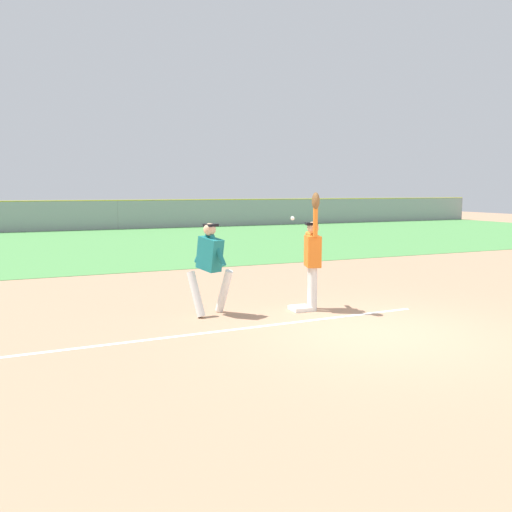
{
  "coord_description": "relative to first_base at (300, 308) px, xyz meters",
  "views": [
    {
      "loc": [
        -5.26,
        -7.1,
        2.32
      ],
      "look_at": [
        -1.12,
        2.34,
        1.05
      ],
      "focal_mm": 37.59,
      "sensor_mm": 36.0,
      "label": 1
    }
  ],
  "objects": [
    {
      "name": "outfield_fence",
      "position": [
        0.37,
        23.41,
        0.83
      ],
      "size": [
        53.58,
        0.08,
        1.75
      ],
      "color": "#93999E",
      "rests_on": "ground_plane"
    },
    {
      "name": "ground_plane",
      "position": [
        0.37,
        -1.89,
        -0.04
      ],
      "size": [
        77.41,
        77.41,
        0.0
      ],
      "primitive_type": "plane",
      "color": "tan"
    },
    {
      "name": "parked_car_green",
      "position": [
        1.7,
        26.88,
        0.63
      ],
      "size": [
        4.52,
        2.36,
        1.25
      ],
      "rotation": [
        0.0,
        0.0,
        0.07
      ],
      "color": "#1E6B33",
      "rests_on": "ground_plane"
    },
    {
      "name": "first_base",
      "position": [
        0.0,
        0.0,
        0.0
      ],
      "size": [
        0.39,
        0.39,
        0.08
      ],
      "primitive_type": "cube",
      "rotation": [
        0.0,
        0.0,
        -0.04
      ],
      "color": "white",
      "rests_on": "ground_plane"
    },
    {
      "name": "runner",
      "position": [
        -1.72,
        0.34,
        0.96
      ],
      "size": [
        0.89,
        0.81,
        1.72
      ],
      "rotation": [
        0.0,
        0.0,
        0.4
      ],
      "color": "white",
      "rests_on": "ground_plane"
    },
    {
      "name": "parked_car_blue",
      "position": [
        7.79,
        27.32,
        0.63
      ],
      "size": [
        4.44,
        2.2,
        1.25
      ],
      "rotation": [
        0.0,
        0.0,
        0.02
      ],
      "color": "#23389E",
      "rests_on": "ground_plane"
    },
    {
      "name": "baseball",
      "position": [
        -0.31,
        -0.22,
        1.77
      ],
      "size": [
        0.07,
        0.07,
        0.07
      ],
      "primitive_type": "sphere",
      "color": "white"
    },
    {
      "name": "chalk_foul_line",
      "position": [
        -4.0,
        -0.9,
        -0.04
      ],
      "size": [
        12.0,
        0.42,
        0.01
      ],
      "primitive_type": "cube",
      "rotation": [
        0.0,
        0.0,
        0.03
      ],
      "color": "white",
      "rests_on": "ground_plane"
    },
    {
      "name": "fielder",
      "position": [
        0.23,
        -0.05,
        1.08
      ],
      "size": [
        0.4,
        0.88,
        2.28
      ],
      "rotation": [
        0.0,
        0.0,
        2.83
      ],
      "color": "silver",
      "rests_on": "ground_plane"
    },
    {
      "name": "parked_car_white",
      "position": [
        -3.66,
        26.96,
        0.63
      ],
      "size": [
        4.5,
        2.32,
        1.25
      ],
      "rotation": [
        0.0,
        0.0,
        0.06
      ],
      "color": "white",
      "rests_on": "ground_plane"
    },
    {
      "name": "outfield_grass",
      "position": [
        0.37,
        14.76,
        -0.04
      ],
      "size": [
        53.5,
        17.31,
        0.01
      ],
      "primitive_type": "cube",
      "color": "#4C8C47",
      "rests_on": "ground_plane"
    }
  ]
}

